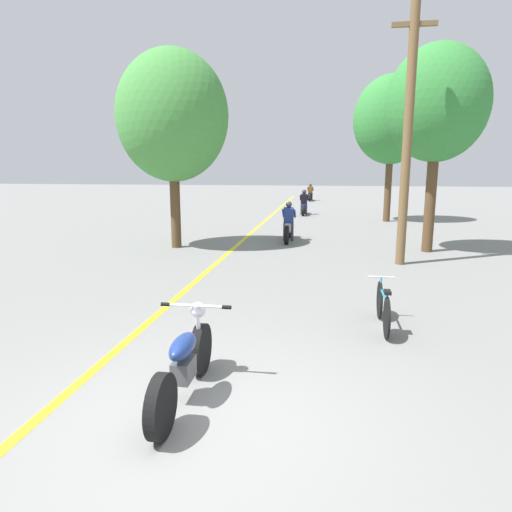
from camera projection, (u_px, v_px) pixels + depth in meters
ground_plane at (201, 420)px, 4.77m from camera, size 120.00×120.00×0.00m
lane_stripe_center at (246, 237)px, 17.02m from camera, size 0.14×48.00×0.01m
utility_pole at (408, 134)px, 11.74m from camera, size 1.10×0.24×6.66m
roadside_tree_right_near at (437, 104)px, 13.38m from camera, size 2.96×2.66×6.14m
roadside_tree_right_far at (392, 120)px, 21.13m from camera, size 3.54×3.18×6.78m
roadside_tree_left at (172, 117)px, 14.19m from camera, size 3.52×3.17×6.18m
motorcycle_foreground at (185, 363)px, 5.13m from camera, size 0.87×2.09×0.98m
motorcycle_rider_lead at (289, 226)px, 16.17m from camera, size 0.50×2.11×1.40m
motorcycle_rider_mid at (304, 205)px, 25.00m from camera, size 0.50×1.98×1.38m
motorcycle_rider_far at (310, 194)px, 35.25m from camera, size 0.50×2.11×1.31m
bicycle_parked at (383, 307)px, 7.45m from camera, size 0.44×1.63×0.76m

